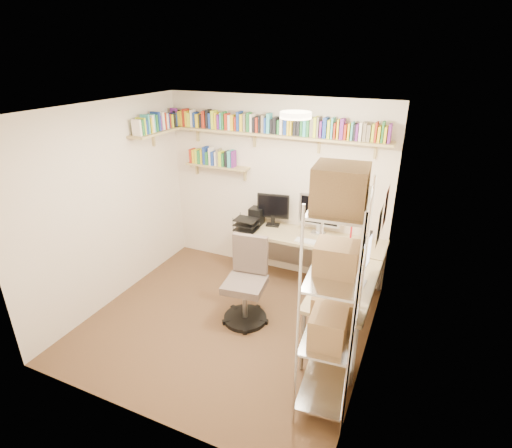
% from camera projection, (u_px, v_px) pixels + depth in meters
% --- Properties ---
extents(ground, '(3.20, 3.20, 0.00)m').
position_uv_depth(ground, '(227.00, 322.00, 4.82)').
color(ground, '#4D3921').
rests_on(ground, ground).
extents(room_shell, '(3.24, 3.04, 2.52)m').
position_uv_depth(room_shell, '(223.00, 202.00, 4.20)').
color(room_shell, beige).
rests_on(room_shell, ground).
extents(wall_shelves, '(3.12, 1.09, 0.80)m').
position_uv_depth(wall_shelves, '(240.00, 132.00, 5.26)').
color(wall_shelves, tan).
rests_on(wall_shelves, ground).
extents(corner_desk, '(1.99, 1.94, 1.30)m').
position_uv_depth(corner_desk, '(310.00, 246.00, 5.07)').
color(corner_desk, tan).
rests_on(corner_desk, ground).
extents(office_chair, '(0.55, 0.56, 1.05)m').
position_uv_depth(office_chair, '(247.00, 287.00, 4.74)').
color(office_chair, black).
rests_on(office_chair, ground).
extents(wire_rack, '(0.51, 0.93, 2.29)m').
position_uv_depth(wire_rack, '(337.00, 261.00, 3.24)').
color(wire_rack, silver).
rests_on(wire_rack, ground).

